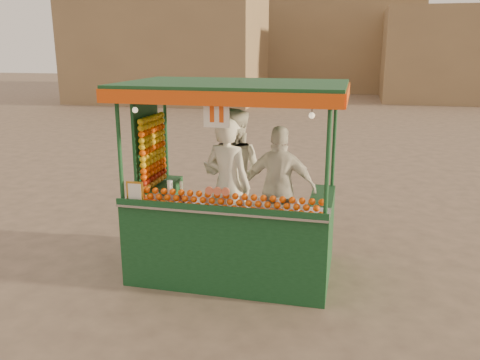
% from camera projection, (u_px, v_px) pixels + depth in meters
% --- Properties ---
extents(ground, '(90.00, 90.00, 0.00)m').
position_uv_depth(ground, '(257.00, 269.00, 6.70)').
color(ground, brown).
rests_on(ground, ground).
extents(building_left, '(10.00, 6.00, 6.00)m').
position_uv_depth(building_left, '(168.00, 46.00, 26.69)').
color(building_left, '#8D7250').
rests_on(building_left, ground).
extents(building_right, '(9.00, 6.00, 5.00)m').
position_uv_depth(building_right, '(468.00, 55.00, 27.02)').
color(building_right, '#8D7250').
rests_on(building_right, ground).
extents(building_center, '(14.00, 7.00, 7.00)m').
position_uv_depth(building_center, '(314.00, 39.00, 34.39)').
color(building_center, '#8D7250').
rests_on(building_center, ground).
extents(juice_cart, '(2.77, 1.80, 2.52)m').
position_uv_depth(juice_cart, '(227.00, 216.00, 6.37)').
color(juice_cart, '#103C1B').
rests_on(juice_cart, ground).
extents(vendor_left, '(0.75, 0.61, 1.78)m').
position_uv_depth(vendor_left, '(228.00, 185.00, 6.40)').
color(vendor_left, white).
rests_on(vendor_left, ground).
extents(vendor_middle, '(0.99, 0.82, 1.85)m').
position_uv_depth(vendor_middle, '(232.00, 175.00, 6.81)').
color(vendor_middle, white).
rests_on(vendor_middle, ground).
extents(vendor_right, '(0.98, 0.42, 1.66)m').
position_uv_depth(vendor_right, '(280.00, 188.00, 6.51)').
color(vendor_right, silver).
rests_on(vendor_right, ground).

